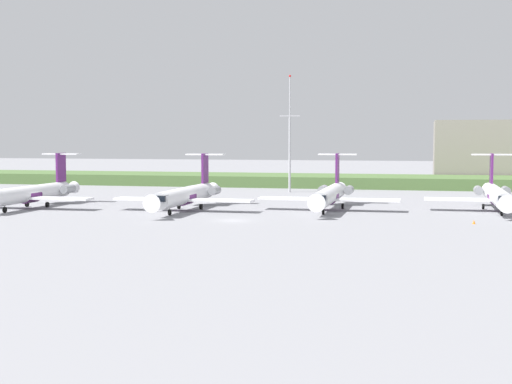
{
  "coord_description": "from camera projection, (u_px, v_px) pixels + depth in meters",
  "views": [
    {
      "loc": [
        26.17,
        -99.78,
        11.71
      ],
      "look_at": [
        0.0,
        14.6,
        3.0
      ],
      "focal_mm": 51.28,
      "sensor_mm": 36.0,
      "label": 1
    }
  ],
  "objects": [
    {
      "name": "regional_jet_fifth",
      "position": [
        497.0,
        195.0,
        117.45
      ],
      "size": [
        22.81,
        31.0,
        9.0
      ],
      "color": "white",
      "rests_on": "ground"
    },
    {
      "name": "safety_cone_front_marker",
      "position": [
        474.0,
        222.0,
        99.34
      ],
      "size": [
        0.44,
        0.44,
        0.55
      ],
      "primitive_type": "cone",
      "color": "orange",
      "rests_on": "ground"
    },
    {
      "name": "antenna_mast",
      "position": [
        290.0,
        144.0,
        157.15
      ],
      "size": [
        4.4,
        0.5,
        25.16
      ],
      "color": "#B2B2B7",
      "rests_on": "ground"
    },
    {
      "name": "regional_jet_fourth",
      "position": [
        330.0,
        194.0,
        119.03
      ],
      "size": [
        22.81,
        31.0,
        9.0
      ],
      "color": "white",
      "rests_on": "ground"
    },
    {
      "name": "regional_jet_third",
      "position": [
        186.0,
        195.0,
        118.16
      ],
      "size": [
        22.81,
        31.0,
        9.0
      ],
      "color": "white",
      "rests_on": "ground"
    },
    {
      "name": "grass_berm",
      "position": [
        312.0,
        181.0,
        177.84
      ],
      "size": [
        320.0,
        20.0,
        2.64
      ],
      "primitive_type": "cube",
      "color": "#4C6B38",
      "rests_on": "ground"
    },
    {
      "name": "ground_plane",
      "position": [
        275.0,
        202.0,
        132.85
      ],
      "size": [
        500.0,
        500.0,
        0.0
      ],
      "primitive_type": "plane",
      "color": "gray"
    },
    {
      "name": "regional_jet_second",
      "position": [
        31.0,
        193.0,
        121.84
      ],
      "size": [
        22.81,
        31.0,
        9.0
      ],
      "color": "white",
      "rests_on": "ground"
    }
  ]
}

